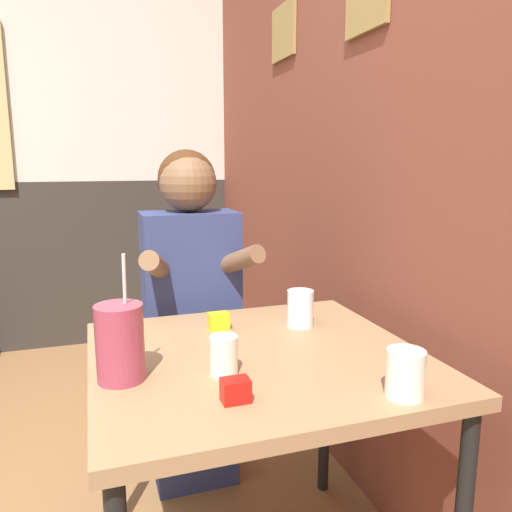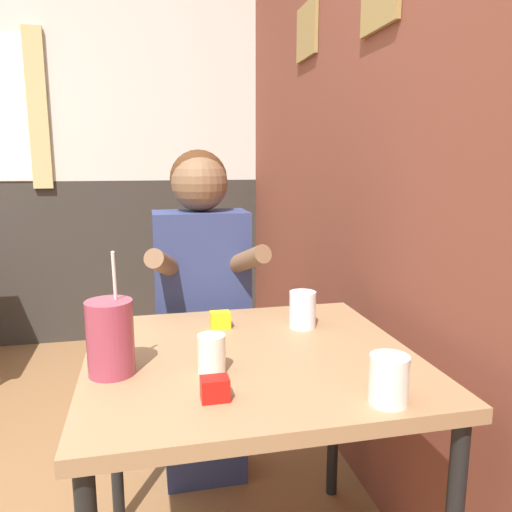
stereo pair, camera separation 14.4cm
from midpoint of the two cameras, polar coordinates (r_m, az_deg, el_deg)
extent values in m
cube|color=brown|center=(2.36, 3.45, 13.73)|extent=(0.06, 4.56, 2.70)
cube|color=olive|center=(2.54, 1.40, 24.25)|extent=(0.02, 0.27, 0.24)
cube|color=olive|center=(1.86, 10.17, 26.56)|extent=(0.02, 0.26, 0.18)
cube|color=#332D28|center=(3.61, -27.74, -1.29)|extent=(5.90, 0.06, 1.10)
cube|color=#93704C|center=(1.35, -2.99, -11.82)|extent=(0.85, 0.80, 0.04)
cylinder|color=black|center=(1.79, -18.91, -19.32)|extent=(0.04, 0.04, 0.69)
cylinder|color=black|center=(1.93, 5.70, -16.50)|extent=(0.04, 0.04, 0.69)
cube|color=navy|center=(2.05, -9.20, -18.25)|extent=(0.31, 0.20, 0.48)
cube|color=navy|center=(1.85, -9.69, -3.90)|extent=(0.34, 0.20, 0.58)
sphere|color=#472814|center=(1.82, -10.21, 8.69)|extent=(0.21, 0.21, 0.21)
sphere|color=brown|center=(1.80, -10.08, 8.18)|extent=(0.20, 0.20, 0.20)
cylinder|color=brown|center=(1.68, -13.68, -1.19)|extent=(0.14, 0.27, 0.15)
cylinder|color=brown|center=(1.72, -4.61, -0.62)|extent=(0.14, 0.27, 0.15)
cylinder|color=#99384C|center=(1.22, -18.63, -9.44)|extent=(0.11, 0.11, 0.18)
cylinder|color=white|center=(1.18, -18.23, -2.98)|extent=(0.01, 0.04, 0.14)
cylinder|color=silver|center=(1.53, 2.42, -6.02)|extent=(0.08, 0.08, 0.11)
cylinder|color=silver|center=(1.12, 13.15, -13.02)|extent=(0.08, 0.08, 0.10)
cylinder|color=silver|center=(1.21, -7.18, -11.26)|extent=(0.07, 0.07, 0.09)
cube|color=#B7140F|center=(1.09, -6.27, -15.10)|extent=(0.06, 0.04, 0.05)
cube|color=yellow|center=(1.52, -7.00, -7.43)|extent=(0.06, 0.04, 0.05)
camera|label=1|loc=(0.07, -92.86, -0.54)|focal=35.00mm
camera|label=2|loc=(0.07, 87.14, 0.54)|focal=35.00mm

